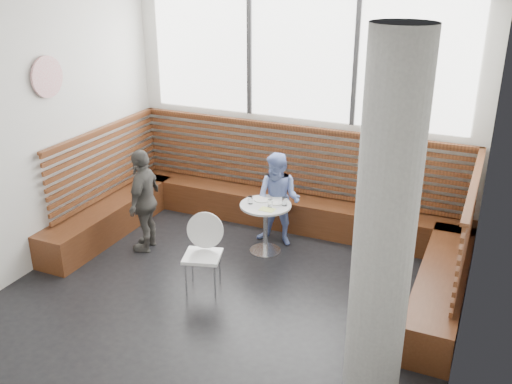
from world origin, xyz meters
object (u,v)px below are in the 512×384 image
at_px(cafe_chair, 205,247).
at_px(child_left, 144,200).
at_px(concrete_column, 385,228).
at_px(cafe_table, 266,218).
at_px(adult_man, 383,212).
at_px(child_back, 278,200).

bearing_deg(cafe_chair, child_left, 138.99).
bearing_deg(child_left, concrete_column, 55.41).
bearing_deg(cafe_table, child_left, -160.11).
relative_size(concrete_column, child_left, 2.31).
relative_size(cafe_chair, adult_man, 0.54).
relative_size(concrete_column, cafe_chair, 3.53).
xyz_separation_m(cafe_chair, child_left, (-1.20, 0.55, 0.16)).
bearing_deg(child_left, cafe_table, 98.39).
xyz_separation_m(cafe_table, cafe_chair, (-0.29, -1.09, 0.04)).
bearing_deg(cafe_table, child_back, 79.31).
bearing_deg(cafe_chair, adult_man, 15.78).
relative_size(cafe_chair, child_back, 0.71).
relative_size(cafe_table, child_left, 0.49).
relative_size(adult_man, child_back, 1.32).
xyz_separation_m(cafe_table, child_back, (0.06, 0.30, 0.15)).
bearing_deg(concrete_column, child_left, 156.92).
xyz_separation_m(child_back, child_left, (-1.55, -0.84, 0.06)).
bearing_deg(concrete_column, adult_man, 100.93).
height_order(child_back, child_left, child_left).
height_order(adult_man, child_back, adult_man).
distance_m(concrete_column, adult_man, 2.18).
xyz_separation_m(concrete_column, cafe_chair, (-2.17, 0.88, -1.07)).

